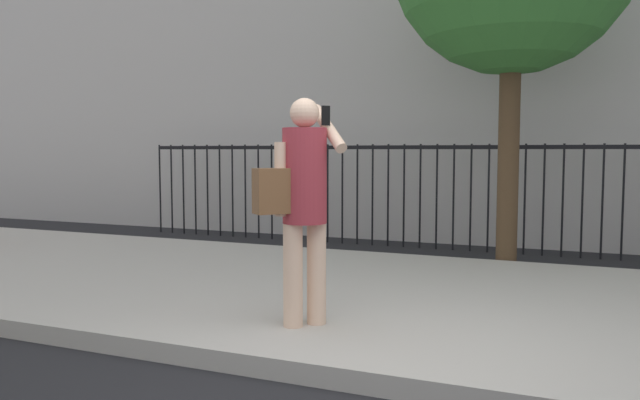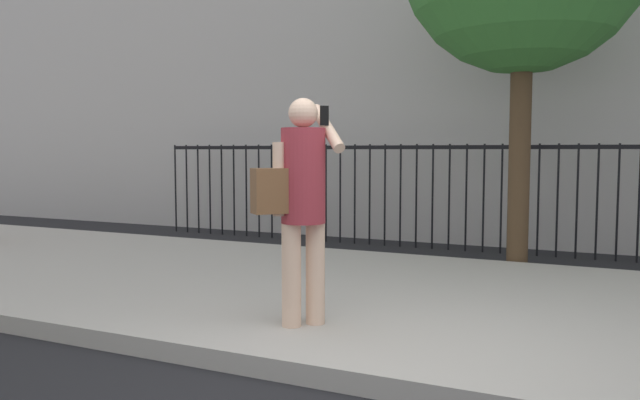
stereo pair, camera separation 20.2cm
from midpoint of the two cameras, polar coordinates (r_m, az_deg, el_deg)
ground_plane at (r=4.08m, az=4.84°, el=-17.21°), size 60.00×60.00×0.00m
sidewalk at (r=6.07m, az=12.23°, el=-9.24°), size 28.00×4.40×0.15m
iron_fence at (r=9.56m, az=17.38°, el=1.39°), size 12.03×0.04×1.60m
pedestrian_on_phone at (r=4.84m, az=-0.60°, el=0.53°), size 0.68×0.70×1.75m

